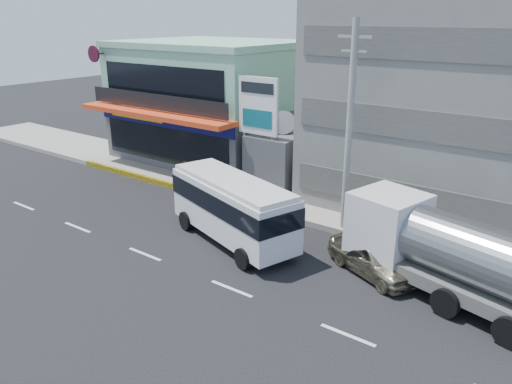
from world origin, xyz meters
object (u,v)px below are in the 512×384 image
minibus (233,205)px  tanker_truck (446,252)px  utility_pole_near (349,129)px  shop_building (213,104)px  billboard (258,113)px  concrete_building (489,78)px  satellite_dish (283,132)px  sedan (373,257)px  motorcycle_rider (186,184)px

minibus → tanker_truck: size_ratio=0.88×
minibus → utility_pole_near: bearing=47.2°
shop_building → billboard: (7.50, -4.75, 0.93)m
concrete_building → utility_pole_near: (-4.00, -7.60, -1.85)m
satellite_dish → sedan: bearing=-36.6°
satellite_dish → minibus: size_ratio=0.19×
minibus → motorcycle_rider: size_ratio=3.77×
concrete_building → sedan: size_ratio=3.73×
minibus → sedan: minibus is taller
concrete_building → motorcycle_rider: bearing=-149.6°
shop_building → concrete_building: bearing=3.4°
minibus → tanker_truck: (9.33, 1.05, -0.04)m
shop_building → billboard: bearing=-32.3°
billboard → tanker_truck: (12.14, -4.74, -3.13)m
utility_pole_near → sedan: 6.04m
concrete_building → billboard: 12.17m
satellite_dish → minibus: bearing=-73.0°
shop_building → motorcycle_rider: (4.00, -7.15, -3.32)m
satellite_dish → tanker_truck: satellite_dish is taller
billboard → utility_pole_near: bearing=-15.5°
concrete_building → satellite_dish: (-10.00, -4.00, -3.42)m
minibus → tanker_truck: bearing=6.4°
shop_building → utility_pole_near: size_ratio=1.24×
shop_building → motorcycle_rider: 8.84m
motorcycle_rider → minibus: bearing=-28.2°
concrete_building → billboard: (-10.50, -5.80, -2.07)m
billboard → sedan: bearing=-27.0°
minibus → satellite_dish: bearing=107.0°
satellite_dish → sedan: 11.39m
shop_building → satellite_dish: 8.54m
shop_building → satellite_dish: (8.00, -2.95, -0.42)m
utility_pole_near → minibus: 6.35m
concrete_building → motorcycle_rider: (-14.00, -8.20, -6.32)m
utility_pole_near → motorcycle_rider: 10.97m
satellite_dish → motorcycle_rider: size_ratio=0.73×
shop_building → sedan: size_ratio=2.89×
satellite_dish → sedan: (8.85, -6.57, -2.84)m
concrete_building → motorcycle_rider: concrete_building is taller
utility_pole_near → motorcycle_rider: utility_pole_near is taller
shop_building → minibus: 14.89m
tanker_truck → minibus: bearing=-173.6°
minibus → shop_building: bearing=134.4°
concrete_building → minibus: (-7.69, -11.58, -5.16)m
satellite_dish → utility_pole_near: (6.00, -3.60, 1.57)m
shop_building → concrete_building: size_ratio=0.77×
concrete_building → sedan: bearing=-96.2°
satellite_dish → motorcycle_rider: (-4.00, -4.20, -2.90)m
billboard → tanker_truck: bearing=-21.3°
concrete_building → sedan: 12.34m
shop_building → billboard: shop_building is taller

